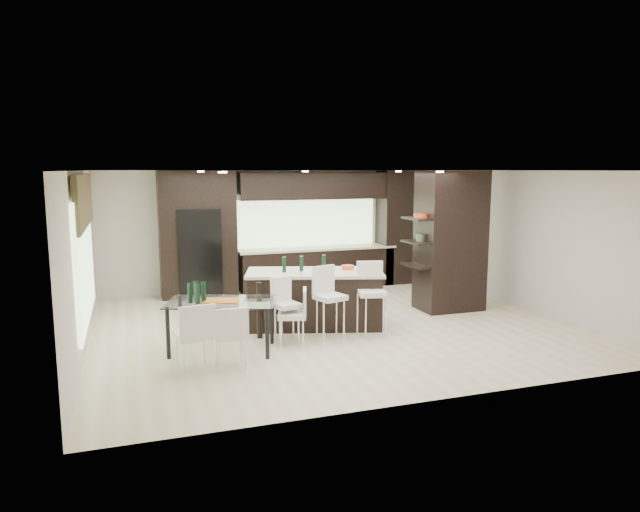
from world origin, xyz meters
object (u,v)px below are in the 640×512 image
object	(u,v)px
bench	(329,311)
dining_table	(222,326)
stool_mid	(330,310)
chair_far	(194,340)
stool_left	(287,317)
chair_near	(231,339)
chair_end	(292,319)
floor_vase	(430,280)
kitchen_island	(315,299)
stool_right	(371,306)

from	to	relation	value
bench	dining_table	bearing A→B (deg)	-135.27
stool_mid	chair_far	distance (m)	2.40
dining_table	chair_far	size ratio (longest dim) A/B	1.79
stool_mid	dining_table	world-z (taller)	stool_mid
stool_left	dining_table	xyz separation A→B (m)	(-1.03, -0.08, -0.03)
chair_near	chair_end	size ratio (longest dim) A/B	1.00
chair_end	floor_vase	bearing A→B (deg)	-49.05
kitchen_island	stool_mid	xyz separation A→B (m)	(0.00, -0.81, -0.01)
dining_table	chair_end	world-z (taller)	chair_end
bench	chair_far	distance (m)	3.05
chair_near	floor_vase	bearing A→B (deg)	28.05
dining_table	chair_end	distance (m)	1.10
kitchen_island	stool_right	bearing A→B (deg)	-32.27
stool_left	chair_near	size ratio (longest dim) A/B	1.03
kitchen_island	chair_far	bearing A→B (deg)	-127.40
bench	floor_vase	size ratio (longest dim) A/B	1.14
stool_right	dining_table	world-z (taller)	stool_right
stool_right	bench	xyz separation A→B (m)	(-0.43, 0.86, -0.25)
stool_right	stool_left	bearing A→B (deg)	-168.12
chair_near	chair_far	bearing A→B (deg)	-176.11
dining_table	chair_far	distance (m)	0.92
stool_right	chair_end	size ratio (longest dim) A/B	1.21
stool_mid	floor_vase	world-z (taller)	floor_vase
chair_end	stool_mid	bearing A→B (deg)	-67.77
stool_right	chair_near	size ratio (longest dim) A/B	1.21
kitchen_island	stool_mid	size ratio (longest dim) A/B	2.46
kitchen_island	stool_mid	bearing A→B (deg)	-73.52
floor_vase	chair_end	bearing A→B (deg)	-156.22
kitchen_island	chair_near	distance (m)	2.39
stool_mid	dining_table	distance (m)	1.76
stool_mid	stool_right	size ratio (longest dim) A/B	0.97
floor_vase	dining_table	bearing A→B (deg)	-161.78
kitchen_island	chair_end	xyz separation A→B (m)	(-0.66, -0.87, -0.08)
stool_left	stool_mid	size ratio (longest dim) A/B	0.88
stool_right	bench	distance (m)	0.99
chair_near	bench	bearing A→B (deg)	40.55
bench	chair_end	size ratio (longest dim) A/B	1.55
chair_end	chair_near	bearing A→B (deg)	141.49
chair_near	chair_end	xyz separation A→B (m)	(1.10, 0.75, -0.00)
bench	kitchen_island	bearing A→B (deg)	-151.56
kitchen_island	chair_end	distance (m)	1.09
bench	dining_table	xyz separation A→B (m)	(-2.04, -0.91, 0.14)
chair_far	stool_left	bearing A→B (deg)	20.36
floor_vase	chair_near	world-z (taller)	floor_vase
stool_mid	stool_right	world-z (taller)	stool_right
dining_table	chair_near	world-z (taller)	chair_near
bench	chair_end	world-z (taller)	chair_end
chair_near	chair_far	size ratio (longest dim) A/B	0.91
stool_right	stool_mid	bearing A→B (deg)	-167.34
floor_vase	chair_near	distance (m)	4.85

